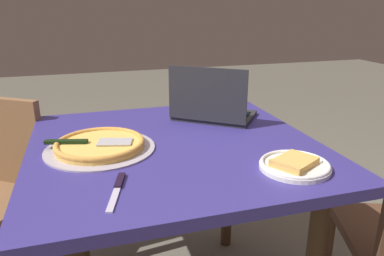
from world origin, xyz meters
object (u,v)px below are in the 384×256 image
Objects in this scene: dining_table at (175,166)px; table_knife at (118,188)px; pizza_tray at (100,145)px; pizza_plate at (295,165)px; laptop at (212,109)px.

table_knife reaches higher than dining_table.
table_knife is at bearing 95.28° from pizza_tray.
pizza_tray reaches higher than table_knife.
pizza_plate is 0.66m from pizza_tray.
laptop is at bearing -156.68° from pizza_tray.
table_knife is (-0.03, 0.31, -0.01)m from pizza_tray.
dining_table is at bearing 44.77° from laptop.
laptop is at bearing -131.63° from table_knife.
dining_table is 2.69× the size of pizza_tray.
pizza_tray is (0.49, 0.21, -0.03)m from laptop.
pizza_plate is at bearing 177.06° from table_knife.
laptop reaches higher than pizza_plate.
pizza_plate is 0.57× the size of pizza_tray.
laptop is 0.56m from pizza_plate.
table_knife is (0.24, 0.30, 0.10)m from dining_table.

